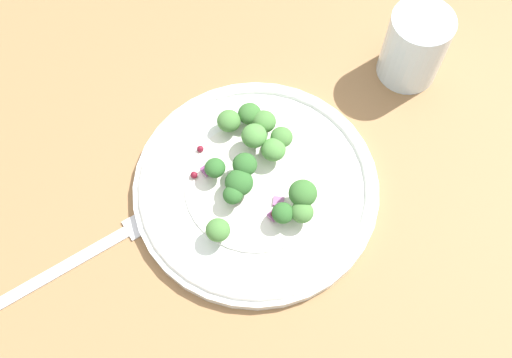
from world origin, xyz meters
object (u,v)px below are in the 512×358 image
Objects in this scene: plate at (256,187)px; broccoli_floret_0 at (245,165)px; broccoli_floret_1 at (302,212)px; water_glass at (414,47)px; broccoli_floret_2 at (303,193)px; fork at (87,254)px.

broccoli_floret_0 reaches higher than plate.
broccoli_floret_1 is at bearing -110.23° from broccoli_floret_0.
broccoli_floret_0 is 23.39cm from water_glass.
plate is at bearing -116.10° from broccoli_floret_0.
broccoli_floret_2 is at bearing 165.24° from water_glass.
broccoli_floret_1 is at bearing -108.56° from plate.
broccoli_floret_1 is 0.14× the size of fork.
broccoli_floret_0 is 18.24cm from fork.
broccoli_floret_0 is at bearing 82.19° from broccoli_floret_2.
broccoli_floret_0 is (0.74, 1.52, 2.58)cm from plate.
broccoli_floret_0 is 0.29× the size of water_glass.
water_glass reaches higher than fork.
broccoli_floret_0 is at bearing -40.39° from fork.
water_glass reaches higher than broccoli_floret_2.
plate is at bearing 153.01° from water_glass.
broccoli_floret_0 is at bearing 63.90° from plate.
fork is 41.41cm from water_glass.
water_glass is at bearing -35.16° from fork.
fork is at bearing 144.84° from water_glass.
broccoli_floret_0 reaches higher than broccoli_floret_1.
plate is 9.98× the size of broccoli_floret_0.
plate is at bearing 88.20° from broccoli_floret_2.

